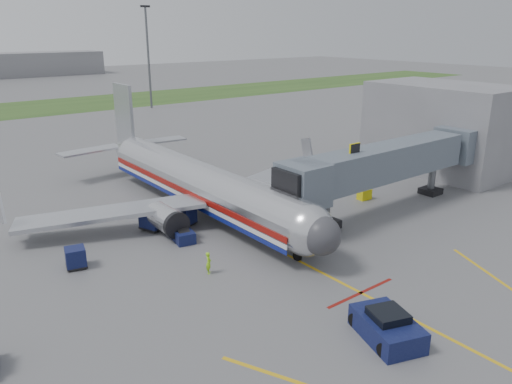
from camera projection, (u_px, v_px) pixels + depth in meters
ground at (317, 270)px, 34.70m from camera, size 400.00×400.00×0.00m
grass_strip at (7, 110)px, 102.18m from camera, size 300.00×25.00×0.01m
apron_markings at (406, 316)px, 29.15m from camera, size 21.52×50.00×0.01m
airliner at (200, 183)px, 45.31m from camera, size 32.10×35.67×10.25m
jet_bridge at (382, 164)px, 44.56m from camera, size 25.30×4.00×6.90m
terminal at (442, 128)px, 58.14m from camera, size 10.00×16.00×10.00m
light_mast_right at (148, 55)px, 102.15m from camera, size 2.00×0.44×20.40m
pushback_tug at (387, 327)px, 26.84m from camera, size 3.65×4.63×1.69m
baggage_cart_a at (76, 258)px, 34.86m from camera, size 1.63×1.63×1.47m
baggage_cart_b at (184, 215)px, 42.38m from camera, size 2.09×2.09×1.73m
baggage_cart_c at (154, 218)px, 41.53m from camera, size 2.34×2.34×1.97m
belt_loader at (180, 231)px, 39.92m from camera, size 2.02×4.49×2.12m
ground_power_cart at (364, 194)px, 48.92m from camera, size 1.34×0.94×1.03m
ramp_worker at (209, 263)px, 34.02m from camera, size 0.64×0.68×1.56m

